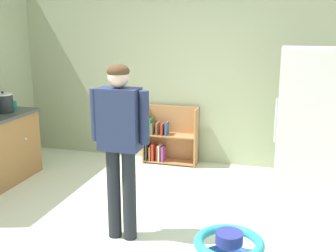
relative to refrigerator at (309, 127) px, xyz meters
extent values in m
plane|color=silver|center=(-1.65, -1.29, -0.89)|extent=(12.00, 12.00, 0.00)
cube|color=#A0AB86|center=(-1.65, 1.04, 0.46)|extent=(5.20, 0.06, 2.70)
sphere|color=silver|center=(-3.54, -0.32, -0.33)|extent=(0.04, 0.04, 0.04)
cube|color=white|center=(0.00, 0.00, 0.00)|extent=(0.70, 0.68, 1.78)
cylinder|color=silver|center=(-0.36, -0.17, 0.09)|extent=(0.02, 0.02, 0.50)
cube|color=#333333|center=(-0.35, 0.00, 0.39)|extent=(0.01, 0.67, 0.01)
cube|color=#B77B4A|center=(-2.26, 0.82, -0.47)|extent=(0.02, 0.28, 0.85)
cube|color=#B77B4A|center=(-1.48, 0.82, -0.47)|extent=(0.02, 0.28, 0.85)
cube|color=#B9814F|center=(-1.87, 0.95, -0.47)|extent=(0.80, 0.02, 0.85)
cube|color=#B77B4A|center=(-1.87, 0.82, -0.86)|extent=(0.76, 0.24, 0.02)
cube|color=#B77B4A|center=(-1.87, 0.82, -0.46)|extent=(0.76, 0.24, 0.02)
cube|color=#3C443F|center=(-2.22, 0.79, -0.73)|extent=(0.02, 0.17, 0.25)
cube|color=beige|center=(-2.22, 0.79, -0.33)|extent=(0.02, 0.17, 0.23)
cube|color=orange|center=(-2.16, 0.79, -0.75)|extent=(0.02, 0.17, 0.21)
cube|color=#258543|center=(-2.16, 0.79, -0.33)|extent=(0.03, 0.17, 0.23)
cube|color=#B63128|center=(-2.12, 0.79, -0.72)|extent=(0.03, 0.17, 0.25)
cube|color=brown|center=(-2.13, 0.79, -0.36)|extent=(0.03, 0.17, 0.17)
cube|color=red|center=(-2.05, 0.79, -0.74)|extent=(0.03, 0.17, 0.21)
cube|color=brown|center=(-2.05, 0.79, -0.36)|extent=(0.02, 0.17, 0.18)
cube|color=beige|center=(-2.03, 0.79, -0.73)|extent=(0.03, 0.17, 0.24)
cube|color=#AF301B|center=(-1.97, 0.79, -0.36)|extent=(0.03, 0.17, 0.17)
cube|color=#913C8D|center=(-1.97, 0.79, -0.74)|extent=(0.03, 0.17, 0.22)
cube|color=#2B5A96|center=(-1.92, 0.79, -0.35)|extent=(0.02, 0.17, 0.18)
cylinder|color=#22262C|center=(-1.81, -1.44, -0.44)|extent=(0.13, 0.13, 0.90)
cylinder|color=#22262C|center=(-1.65, -1.44, -0.44)|extent=(0.13, 0.13, 0.90)
cube|color=navy|center=(-1.73, -1.44, 0.30)|extent=(0.38, 0.22, 0.58)
cylinder|color=navy|center=(-1.97, -1.44, 0.33)|extent=(0.09, 0.09, 0.49)
cylinder|color=navy|center=(-1.49, -1.44, 0.33)|extent=(0.09, 0.09, 0.49)
sphere|color=beige|center=(-1.73, -1.44, 0.69)|extent=(0.20, 0.20, 0.20)
ellipsoid|color=#49321E|center=(-1.73, -1.44, 0.74)|extent=(0.21, 0.21, 0.13)
torus|color=#2CABB4|center=(-0.66, -1.67, -0.67)|extent=(0.60, 0.60, 0.08)
cylinder|color=navy|center=(-0.66, -1.67, -0.62)|extent=(0.23, 0.23, 0.10)
cylinder|color=silver|center=(-0.77, -1.47, -0.76)|extent=(0.02, 0.02, 0.18)
cylinder|color=black|center=(-3.82, -0.32, 0.13)|extent=(0.25, 0.25, 0.23)
cylinder|color=silver|center=(-3.82, -0.32, 0.25)|extent=(0.25, 0.25, 0.02)
sphere|color=black|center=(-3.82, -0.32, 0.27)|extent=(0.03, 0.03, 0.03)
cylinder|color=teal|center=(-3.87, -0.04, 0.06)|extent=(0.08, 0.08, 0.09)
camera|label=1|loc=(-0.29, -4.90, 1.17)|focal=44.67mm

